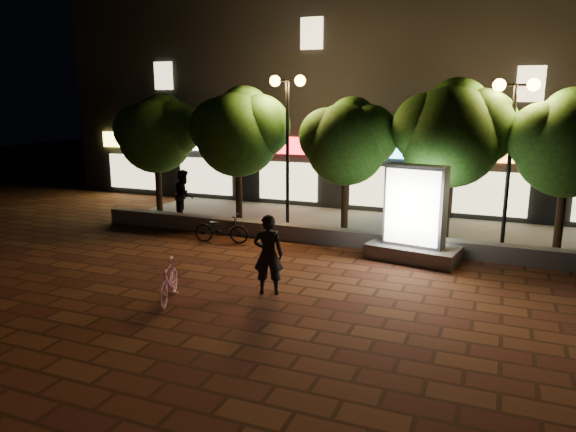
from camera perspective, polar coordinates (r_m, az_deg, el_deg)
The scene contains 16 objects.
ground at distance 13.40m, azimuth -2.52°, elevation -7.05°, with size 80.00×80.00×0.00m, color #5A311C.
retaining_wall at distance 16.89m, azimuth 3.13°, elevation -2.03°, with size 16.00×0.45×0.50m, color slate.
sidewalk at distance 19.25m, azimuth 5.55°, elevation -0.89°, with size 16.00×5.00×0.08m, color slate.
building_block at distance 25.03m, azimuth 10.18°, elevation 13.50°, with size 28.00×8.12×11.30m.
tree_far_left at distance 20.92m, azimuth -13.90°, elevation 8.89°, with size 3.36×2.80×4.63m.
tree_left at distance 19.08m, azimuth -5.24°, elevation 9.34°, with size 3.60×3.00×4.89m.
tree_mid at distance 17.63m, azimuth 6.52°, elevation 8.31°, with size 3.24×2.70×4.50m.
tree_right at distance 17.02m, azimuth 17.46°, elevation 8.85°, with size 3.72×3.10×5.07m.
tree_far_right at distance 17.06m, azimuth 28.24°, elevation 7.29°, with size 3.48×2.90×4.76m.
street_lamp_left at distance 18.00m, azimuth -0.06°, elevation 11.06°, with size 1.26×0.36×5.18m.
street_lamp_right at distance 16.68m, azimuth 23.15°, elevation 9.49°, with size 1.26×0.36×4.98m.
ad_kiosk at distance 15.27m, azimuth 13.50°, elevation -0.66°, with size 2.68×1.66×2.72m.
scooter_pink at distance 12.28m, azimuth -12.75°, elevation -6.85°, with size 0.45×1.60×0.96m, color pink.
rider at distance 12.30m, azimuth -2.15°, elevation -4.18°, with size 0.70×0.46×1.91m, color black.
scooter_parked at distance 16.89m, azimuth -7.21°, elevation -1.35°, with size 0.62×1.77×0.93m, color black.
pedestrian at distance 19.94m, azimuth -11.16°, elevation 2.26°, with size 0.91×0.71×1.87m, color black.
Camera 1 is at (5.29, -11.47, 4.49)m, focal length 32.90 mm.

